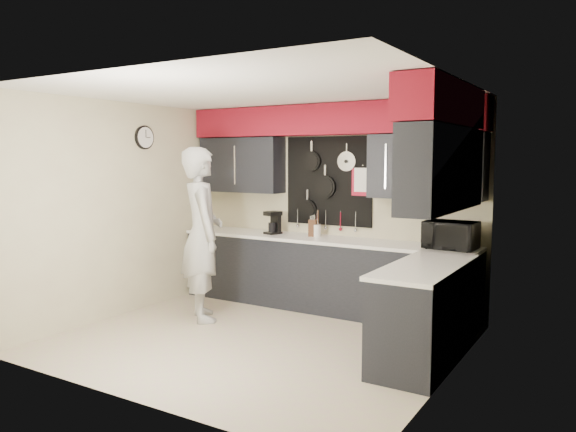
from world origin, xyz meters
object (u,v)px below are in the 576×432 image
Objects in this scene: knife_block at (313,228)px; coffee_maker at (274,222)px; person at (202,234)px; microwave at (451,235)px; utensil_crock at (316,230)px.

coffee_maker is at bearing 170.88° from knife_block.
person is at bearing -87.50° from coffee_maker.
utensil_crock is at bearing 179.01° from microwave.
microwave is 1.78m from knife_block.
utensil_crock is 1.49m from person.
person is (-0.90, -1.18, 0.03)m from utensil_crock.
utensil_crock is (0.04, 0.02, -0.03)m from knife_block.
microwave is 0.27× the size of person.
coffee_maker is (-0.61, -0.06, 0.08)m from utensil_crock.
knife_block is 1.45m from person.
microwave is at bearing -3.20° from utensil_crock.
coffee_maker is (-2.35, 0.04, 0.00)m from microwave.
knife_block is 0.57m from coffee_maker.
person is at bearing -127.16° from utensil_crock.
microwave is 1.75m from utensil_crock.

